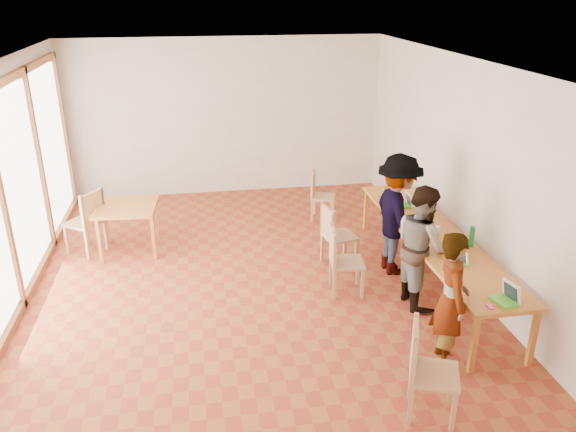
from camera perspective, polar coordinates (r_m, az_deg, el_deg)
The scene contains 24 objects.
ground at distance 7.80m, azimuth -3.93°, elevation -7.33°, with size 8.00×8.00×0.00m, color brown.
wall_back at distance 11.02m, azimuth -6.31°, elevation 9.91°, with size 6.00×0.10×3.00m, color beige.
wall_front at distance 3.68m, azimuth 2.16°, elevation -17.67°, with size 6.00×0.10×3.00m, color beige.
wall_right at distance 8.00m, azimuth 17.70°, elevation 4.16°, with size 0.10×8.00×3.00m, color beige.
ceiling at distance 6.83m, azimuth -4.62°, elevation 15.24°, with size 6.00×8.00×0.04m, color white.
communal_table at distance 7.86m, azimuth 14.57°, elevation -2.07°, with size 0.80×4.00×0.75m.
side_table at distance 8.94m, azimuth -16.08°, elevation 0.56°, with size 0.90×0.90×0.75m.
chair_near at distance 5.58m, azimuth 13.64°, elevation -14.13°, with size 0.59×0.59×0.52m.
chair_mid at distance 7.46m, azimuth 5.30°, elevation -3.88°, with size 0.48×0.48×0.49m.
chair_far at distance 8.18m, azimuth 4.64°, elevation -1.34°, with size 0.51×0.51×0.50m.
chair_empty at distance 9.86m, azimuth 3.05°, elevation 2.62°, with size 0.51×0.51×0.46m.
chair_spare at distance 9.04m, azimuth -19.59°, elevation 0.07°, with size 0.66×0.66×0.54m.
person_near at distance 6.25m, azimuth 16.21°, elevation -8.17°, with size 0.57×0.37×1.56m, color gray.
person_mid at distance 7.32m, azimuth 13.40°, elevation -2.96°, with size 0.78×0.61×1.61m, color gray.
person_far at distance 8.02m, azimuth 11.06°, elevation 0.11°, with size 1.13×0.65×1.75m, color gray.
laptop_near at distance 6.44m, azimuth 21.39°, elevation -7.62°, with size 0.28×0.31×0.22m.
laptop_mid at distance 7.07m, azimuth 17.00°, elevation -4.34°, with size 0.24×0.26×0.18m.
laptop_far at distance 8.70m, azimuth 11.90°, elevation 1.36°, with size 0.22×0.25×0.21m.
yellow_mug at distance 9.13m, azimuth 9.96°, elevation 2.49°, with size 0.13×0.13×0.10m, color orange.
green_bottle at distance 7.54m, azimuth 18.16°, elevation -2.02°, with size 0.07×0.07×0.28m, color #127529.
clear_glass at distance 7.89m, azimuth 14.96°, elevation -1.29°, with size 0.07×0.07×0.09m, color silver.
condiment_cup at distance 7.54m, azimuth 17.30°, elevation -2.82°, with size 0.08×0.08×0.06m, color white.
pink_phone at distance 6.29m, azimuth 19.83°, elevation -8.66°, with size 0.05×0.10×0.01m, color #F14B9D.
black_pouch at distance 8.65m, azimuth 10.88°, elevation 1.21°, with size 0.16×0.26×0.09m, color black.
Camera 1 is at (-0.60, -6.75, 3.87)m, focal length 35.00 mm.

